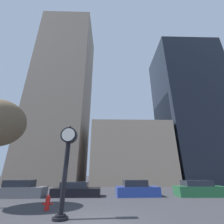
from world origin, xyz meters
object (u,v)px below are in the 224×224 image
street_clock (67,158)px  car_blue (137,189)px  car_grey (20,190)px  car_black (76,190)px  car_green (199,189)px  fire_hydrant_near (48,202)px

street_clock → car_blue: street_clock is taller
street_clock → car_grey: size_ratio=1.07×
street_clock → car_black: street_clock is taller
street_clock → car_grey: 9.48m
car_grey → car_blue: size_ratio=1.06×
car_blue → street_clock: bearing=-127.8°
car_black → car_blue: car_blue is taller
car_green → fire_hydrant_near: size_ratio=5.70×
car_black → car_green: 11.90m
car_grey → car_blue: bearing=0.6°
car_blue → car_green: bearing=-4.2°
car_grey → fire_hydrant_near: car_grey is taller
car_green → fire_hydrant_near: 13.62m
street_clock → car_blue: bearing=55.5°
street_clock → car_black: 7.86m
street_clock → fire_hydrant_near: size_ratio=5.77×
street_clock → car_green: 13.50m
fire_hydrant_near → street_clock: bearing=-54.5°
street_clock → car_green: size_ratio=1.01×
car_blue → car_green: 6.06m
street_clock → car_black: size_ratio=1.04×
car_blue → car_green: car_blue is taller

